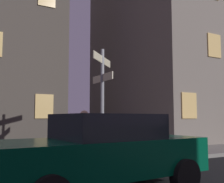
% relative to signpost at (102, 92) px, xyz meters
% --- Properties ---
extents(sidewalk_kerb, '(40.00, 3.21, 0.14)m').
position_rel_signpost_xyz_m(sidewalk_kerb, '(1.13, 0.79, -2.18)').
color(sidewalk_kerb, gray).
rests_on(sidewalk_kerb, ground_plane).
extents(signpost, '(1.19, 1.41, 3.53)m').
position_rel_signpost_xyz_m(signpost, '(0.00, 0.00, 0.00)').
color(signpost, gray).
rests_on(signpost, sidewalk_kerb).
extents(car_far_trailing, '(4.31, 2.18, 1.50)m').
position_rel_signpost_xyz_m(car_far_trailing, '(-1.51, -3.08, -1.46)').
color(car_far_trailing, '#05472D').
rests_on(car_far_trailing, ground_plane).
extents(cyclist, '(1.82, 0.33, 1.61)m').
position_rel_signpost_xyz_m(cyclist, '(-1.27, -1.67, -1.50)').
color(cyclist, black).
rests_on(cyclist, ground_plane).
extents(building_right_block, '(9.05, 9.38, 12.20)m').
position_rel_signpost_xyz_m(building_right_block, '(8.89, 6.25, 3.85)').
color(building_right_block, slate).
rests_on(building_right_block, ground_plane).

